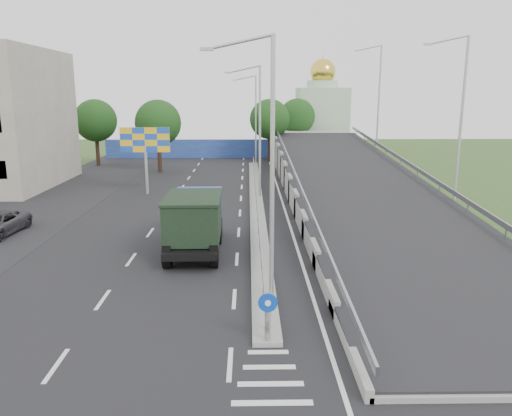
{
  "coord_description": "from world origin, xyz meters",
  "views": [
    {
      "loc": [
        -0.62,
        -12.85,
        8.1
      ],
      "look_at": [
        -0.21,
        13.01,
        2.2
      ],
      "focal_mm": 35.0,
      "sensor_mm": 36.0,
      "label": 1
    }
  ],
  "objects_px": {
    "dump_truck": "(195,219)",
    "sign_bollard": "(268,317)",
    "lamp_post_mid": "(257,125)",
    "church": "(322,114)",
    "lamp_post_near": "(267,156)",
    "billboard": "(145,144)",
    "lamp_post_far": "(254,115)"
  },
  "relations": [
    {
      "from": "church",
      "to": "lamp_post_near",
      "type": "bearing_deg",
      "value": -100.38
    },
    {
      "from": "dump_truck",
      "to": "sign_bollard",
      "type": "bearing_deg",
      "value": -72.75
    },
    {
      "from": "lamp_post_mid",
      "to": "church",
      "type": "relative_size",
      "value": 0.73
    },
    {
      "from": "sign_bollard",
      "to": "church",
      "type": "height_order",
      "value": "church"
    },
    {
      "from": "lamp_post_far",
      "to": "dump_truck",
      "type": "distance_m",
      "value": 33.81
    },
    {
      "from": "sign_bollard",
      "to": "dump_truck",
      "type": "bearing_deg",
      "value": 108.08
    },
    {
      "from": "sign_bollard",
      "to": "dump_truck",
      "type": "height_order",
      "value": "dump_truck"
    },
    {
      "from": "sign_bollard",
      "to": "lamp_post_near",
      "type": "distance_m",
      "value": 6.12
    },
    {
      "from": "lamp_post_mid",
      "to": "dump_truck",
      "type": "xyz_separation_m",
      "value": [
        -3.52,
        -13.38,
        -4.08
      ]
    },
    {
      "from": "lamp_post_near",
      "to": "billboard",
      "type": "relative_size",
      "value": 1.83
    },
    {
      "from": "sign_bollard",
      "to": "dump_truck",
      "type": "distance_m",
      "value": 11.01
    },
    {
      "from": "lamp_post_near",
      "to": "church",
      "type": "distance_m",
      "value": 54.9
    },
    {
      "from": "lamp_post_near",
      "to": "billboard",
      "type": "height_order",
      "value": "lamp_post_near"
    },
    {
      "from": "lamp_post_mid",
      "to": "dump_truck",
      "type": "distance_m",
      "value": 14.43
    },
    {
      "from": "lamp_post_far",
      "to": "church",
      "type": "xyz_separation_m",
      "value": [
        9.89,
        14.0,
        -0.5
      ]
    },
    {
      "from": "sign_bollard",
      "to": "lamp_post_mid",
      "type": "xyz_separation_m",
      "value": [
        0.11,
        23.83,
        4.77
      ]
    },
    {
      "from": "billboard",
      "to": "sign_bollard",
      "type": "bearing_deg",
      "value": -70.79
    },
    {
      "from": "lamp_post_far",
      "to": "lamp_post_mid",
      "type": "bearing_deg",
      "value": -90.0
    },
    {
      "from": "lamp_post_mid",
      "to": "lamp_post_far",
      "type": "distance_m",
      "value": 20.0
    },
    {
      "from": "lamp_post_mid",
      "to": "lamp_post_far",
      "type": "height_order",
      "value": "same"
    },
    {
      "from": "lamp_post_near",
      "to": "billboard",
      "type": "xyz_separation_m",
      "value": [
        -9.11,
        22.0,
        -1.62
      ]
    },
    {
      "from": "lamp_post_near",
      "to": "lamp_post_mid",
      "type": "bearing_deg",
      "value": 90.0
    },
    {
      "from": "lamp_post_mid",
      "to": "dump_truck",
      "type": "bearing_deg",
      "value": -104.73
    },
    {
      "from": "sign_bollard",
      "to": "lamp_post_mid",
      "type": "bearing_deg",
      "value": 89.74
    },
    {
      "from": "lamp_post_near",
      "to": "lamp_post_mid",
      "type": "xyz_separation_m",
      "value": [
        0.0,
        20.0,
        0.0
      ]
    },
    {
      "from": "dump_truck",
      "to": "lamp_post_far",
      "type": "bearing_deg",
      "value": 83.15
    },
    {
      "from": "lamp_post_near",
      "to": "dump_truck",
      "type": "distance_m",
      "value": 8.53
    },
    {
      "from": "billboard",
      "to": "dump_truck",
      "type": "xyz_separation_m",
      "value": [
        5.59,
        -15.38,
        -2.45
      ]
    },
    {
      "from": "lamp_post_far",
      "to": "billboard",
      "type": "xyz_separation_m",
      "value": [
        -9.11,
        -18.0,
        -1.62
      ]
    },
    {
      "from": "sign_bollard",
      "to": "lamp_post_near",
      "type": "xyz_separation_m",
      "value": [
        0.11,
        3.83,
        4.77
      ]
    },
    {
      "from": "lamp_post_mid",
      "to": "dump_truck",
      "type": "height_order",
      "value": "lamp_post_mid"
    },
    {
      "from": "sign_bollard",
      "to": "billboard",
      "type": "xyz_separation_m",
      "value": [
        -9.0,
        25.83,
        3.15
      ]
    }
  ]
}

